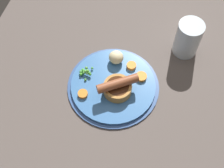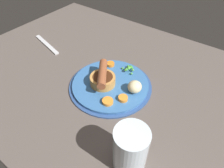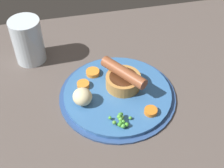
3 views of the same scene
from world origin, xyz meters
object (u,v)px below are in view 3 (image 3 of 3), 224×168
Objects in this scene: sausage_pudding at (123,79)px; carrot_slice_2 at (93,72)px; potato_chunk_0 at (82,97)px; carrot_slice_0 at (151,111)px; dinner_plate at (117,95)px; carrot_slice_1 at (83,85)px; drinking_glass at (28,41)px; pea_pile at (121,120)px.

sausage_pudding is 8.55cm from carrot_slice_2.
potato_chunk_0 is 15.19cm from carrot_slice_0.
sausage_pudding is (1.75, 1.74, 3.17)cm from dinner_plate.
sausage_pudding is 9.51cm from carrot_slice_1.
carrot_slice_2 is 0.28× the size of drinking_glass.
carrot_slice_0 is 0.87× the size of carrot_slice_2.
sausage_pudding is at bearing 112.63° from carrot_slice_0.
carrot_slice_1 is at bearing 43.55° from sausage_pudding.
dinner_plate is 9.19cm from pea_pile.
drinking_glass reaches higher than sausage_pudding.
carrot_slice_1 is at bearing 80.31° from potato_chunk_0.
dinner_plate is at bearing 99.97° from sausage_pudding.
carrot_slice_1 is at bearing -128.40° from carrot_slice_2.
carrot_slice_1 and carrot_slice_2 have the same top height.
sausage_pudding is 11.17cm from pea_pile.
potato_chunk_0 is 5.24cm from carrot_slice_1.
sausage_pudding is at bearing -41.80° from carrot_slice_2.
sausage_pudding is 10.15cm from carrot_slice_0.
drinking_glass reaches higher than carrot_slice_2.
potato_chunk_0 is 9.57cm from carrot_slice_2.
drinking_glass is at bearing 133.85° from carrot_slice_0.
carrot_slice_1 is 4.70cm from carrot_slice_2.
pea_pile is at bearing -79.12° from carrot_slice_2.
pea_pile is 1.75× the size of carrot_slice_0.
drinking_glass reaches higher than carrot_slice_1.
sausage_pudding is 3.94× the size of carrot_slice_0.
carrot_slice_0 and carrot_slice_2 have the same top height.
carrot_slice_1 is at bearing 115.73° from pea_pile.
dinner_plate is 26.69cm from drinking_glass.
drinking_glass reaches higher than pea_pile.
carrot_slice_0 is (3.84, -9.21, -1.83)cm from sausage_pudding.
sausage_pudding is 10.48cm from potato_chunk_0.
pea_pile is 13.91cm from carrot_slice_1.
sausage_pudding is 3.43× the size of carrot_slice_2.
carrot_slice_1 reaches higher than dinner_plate.
carrot_slice_0 is (5.59, -7.48, 1.34)cm from dinner_plate.
dinner_plate is 8.80cm from potato_chunk_0.
sausage_pudding reaches higher than carrot_slice_2.
carrot_slice_2 is at bearing 121.51° from dinner_plate.
sausage_pudding is at bearing -11.62° from carrot_slice_1.
drinking_glass is (-17.57, 26.96, 3.48)cm from pea_pile.
carrot_slice_1 is (-12.99, 11.09, 0.04)cm from carrot_slice_0.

